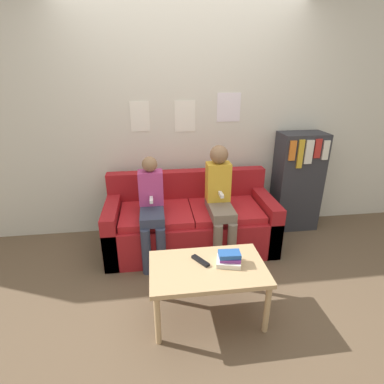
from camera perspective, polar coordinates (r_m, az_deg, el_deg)
name	(u,v)px	position (r m, az deg, el deg)	size (l,w,h in m)	color
ground_plane	(197,272)	(3.01, 0.95, -14.95)	(10.00, 10.00, 0.00)	brown
wall_back	(185,120)	(3.41, -1.40, 13.51)	(8.00, 0.06, 2.60)	beige
couch	(190,223)	(3.28, -0.31, -5.86)	(1.77, 0.77, 0.78)	maroon
coffee_table	(208,273)	(2.35, 3.12, -15.08)	(0.87, 0.54, 0.45)	tan
person_left	(152,206)	(2.95, -7.68, -2.73)	(0.24, 0.54, 1.05)	#33384C
person_right	(220,197)	(3.01, 5.35, -0.89)	(0.24, 0.54, 1.14)	#756656
tv_remote	(200,261)	(2.35, 1.61, -12.96)	(0.13, 0.16, 0.02)	black
book_stack	(229,259)	(2.33, 7.08, -12.52)	(0.21, 0.19, 0.10)	silver
bookshelf	(297,182)	(3.77, 19.39, 1.88)	(0.52, 0.34, 1.17)	#2D2D33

